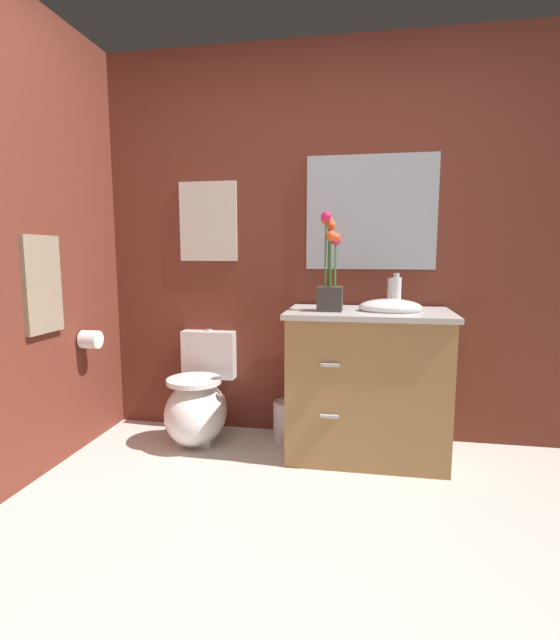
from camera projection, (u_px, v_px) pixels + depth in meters
ground_plane at (269, 638)px, 1.48m from camera, size 9.56×9.56×0.00m
wall_back at (354, 245)px, 3.00m from camera, size 4.46×0.05×2.50m
toilet at (198, 404)px, 3.02m from camera, size 0.38×0.59×0.69m
vanity_cabinet at (367, 382)px, 2.78m from camera, size 0.94×0.56×1.05m
flower_vase at (330, 275)px, 2.68m from camera, size 0.14×0.14×0.56m
soap_bottle at (396, 293)px, 2.74m from camera, size 0.06×0.06×0.21m
trash_bin at (288, 422)px, 3.00m from camera, size 0.18×0.18×0.27m
wall_poster at (208, 222)px, 3.12m from camera, size 0.39×0.01×0.52m
wall_mirror at (371, 213)px, 2.93m from camera, size 0.80×0.01×0.70m
hanging_towel at (42, 285)px, 2.51m from camera, size 0.03×0.28×0.52m
toilet_paper_roll at (91, 339)px, 2.87m from camera, size 0.11×0.11×0.11m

